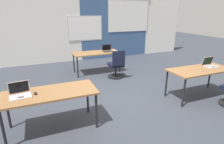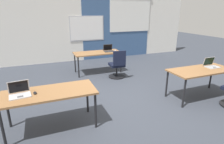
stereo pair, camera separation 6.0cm
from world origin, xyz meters
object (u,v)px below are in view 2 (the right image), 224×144
at_px(desk_far_center, 98,54).
at_px(mouse_near_left_end, 35,93).
at_px(laptop_far_right, 109,50).
at_px(desk_near_right, 201,72).
at_px(laptop_near_right_end, 211,65).
at_px(chair_far_right, 117,67).
at_px(desk_near_left, 50,95).
at_px(mouse_far_right, 115,50).
at_px(laptop_near_left_end, 20,93).

xyz_separation_m(desk_far_center, mouse_near_left_end, (-1.98, -2.80, 0.08)).
xyz_separation_m(desk_far_center, laptop_far_right, (0.41, 0.00, 0.11)).
distance_m(desk_near_right, desk_far_center, 3.30).
xyz_separation_m(laptop_near_right_end, chair_far_right, (-1.74, 1.94, -0.39)).
distance_m(mouse_near_left_end, chair_far_right, 3.15).
relative_size(laptop_near_right_end, mouse_near_left_end, 3.17).
height_order(desk_near_left, desk_far_center, same).
height_order(desk_near_right, mouse_far_right, mouse_far_right).
height_order(desk_far_center, laptop_near_right_end, laptop_near_right_end).
distance_m(desk_far_center, laptop_near_right_end, 3.47).
height_order(mouse_near_left_end, mouse_far_right, same).
relative_size(laptop_near_right_end, laptop_far_right, 0.98).
relative_size(desk_near_left, desk_far_center, 1.00).
bearing_deg(desk_far_center, mouse_near_left_end, -125.29).
xyz_separation_m(laptop_near_right_end, mouse_near_left_end, (-4.13, -0.08, -0.03)).
xyz_separation_m(laptop_near_right_end, mouse_far_right, (-1.49, 2.72, -0.03)).
xyz_separation_m(desk_near_right, desk_far_center, (-1.75, 2.80, 0.00)).
bearing_deg(desk_near_left, desk_near_right, 0.00).
distance_m(laptop_near_left_end, laptop_far_right, 3.82).
distance_m(laptop_near_left_end, mouse_near_left_end, 0.24).
relative_size(desk_far_center, laptop_far_right, 4.68).
bearing_deg(desk_near_left, mouse_near_left_end, 179.95).
relative_size(desk_near_right, laptop_far_right, 4.68).
height_order(laptop_far_right, mouse_far_right, laptop_far_right).
relative_size(laptop_near_left_end, mouse_near_left_end, 3.39).
bearing_deg(laptop_near_left_end, desk_near_left, -10.00).
height_order(mouse_near_left_end, chair_far_right, chair_far_right).
xyz_separation_m(laptop_near_left_end, mouse_far_right, (2.87, 2.77, -0.03)).
height_order(laptop_near_left_end, mouse_near_left_end, laptop_near_left_end).
bearing_deg(mouse_near_left_end, laptop_near_left_end, 174.34).
bearing_deg(desk_near_left, laptop_near_left_end, 177.12).
xyz_separation_m(desk_far_center, mouse_far_right, (0.66, -0.00, 0.08)).
distance_m(laptop_near_right_end, chair_far_right, 2.63).
bearing_deg(laptop_near_right_end, mouse_near_left_end, -177.54).
xyz_separation_m(laptop_near_left_end, chair_far_right, (2.63, 2.00, -0.39)).
xyz_separation_m(laptop_near_left_end, laptop_far_right, (2.62, 2.78, -0.00)).
height_order(desk_near_right, chair_far_right, chair_far_right).
relative_size(desk_near_left, laptop_near_right_end, 4.75).
bearing_deg(laptop_near_right_end, desk_near_right, -167.60).
bearing_deg(laptop_near_right_end, chair_far_right, 133.17).
relative_size(desk_near_left, desk_near_right, 1.00).
xyz_separation_m(laptop_far_right, chair_far_right, (0.01, -0.78, -0.39)).
bearing_deg(desk_far_center, desk_near_left, -122.01).
relative_size(desk_far_center, chair_far_right, 1.74).
bearing_deg(desk_far_center, laptop_far_right, 0.60).
distance_m(desk_near_left, laptop_near_right_end, 3.90).
bearing_deg(laptop_near_right_end, mouse_far_right, 120.11).
distance_m(laptop_far_right, chair_far_right, 0.88).
relative_size(laptop_near_left_end, chair_far_right, 0.39).
bearing_deg(laptop_far_right, desk_far_center, -176.88).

